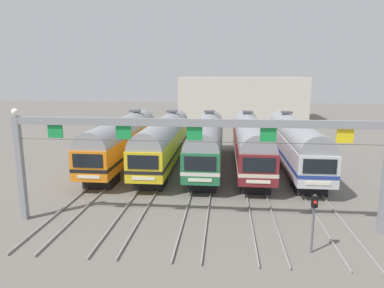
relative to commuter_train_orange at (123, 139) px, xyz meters
name	(u,v)px	position (x,y,z in m)	size (l,w,h in m)	color
ground_plane	(207,167)	(8.29, 0.00, -2.69)	(160.00, 160.00, 0.00)	slate
track_bed	(213,136)	(8.29, 17.00, -2.61)	(18.09, 70.00, 0.15)	gray
commuter_train_orange	(123,139)	(0.00, 0.00, 0.00)	(2.88, 18.06, 5.05)	orange
commuter_train_yellow	(164,140)	(4.15, 0.00, 0.00)	(2.88, 18.06, 5.05)	gold
commuter_train_green	(207,140)	(8.29, 0.00, 0.00)	(2.88, 18.06, 5.05)	#236B42
commuter_train_maroon	(250,141)	(12.44, 0.00, 0.00)	(2.88, 18.06, 5.05)	maroon
commuter_train_silver	(295,142)	(16.59, 0.00, 0.00)	(2.88, 18.06, 5.05)	silver
catenary_gantry	(195,140)	(8.29, -13.50, 2.56)	(21.83, 0.44, 6.97)	gray
yard_signal_mast	(314,213)	(14.52, -16.16, -0.53)	(0.28, 0.35, 3.10)	#59595E
maintenance_building	(242,98)	(13.37, 40.22, 1.49)	(25.39, 10.00, 8.36)	beige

